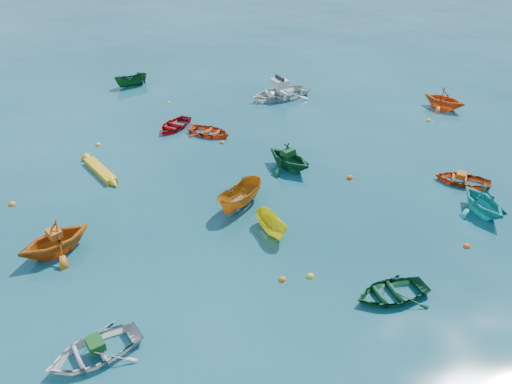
% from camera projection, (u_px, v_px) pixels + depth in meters
% --- Properties ---
extents(ground, '(160.00, 160.00, 0.00)m').
position_uv_depth(ground, '(222.00, 256.00, 21.76)').
color(ground, '#093843').
rests_on(ground, ground).
extents(dinghy_white_near, '(3.79, 3.95, 0.67)m').
position_uv_depth(dinghy_white_near, '(95.00, 355.00, 17.11)').
color(dinghy_white_near, silver).
rests_on(dinghy_white_near, ground).
extents(dinghy_orange_w, '(3.92, 4.11, 1.68)m').
position_uv_depth(dinghy_orange_w, '(58.00, 252.00, 21.99)').
color(dinghy_orange_w, '#C76012').
rests_on(dinghy_orange_w, ground).
extents(sampan_yellow_mid, '(2.31, 2.42, 0.94)m').
position_uv_depth(sampan_yellow_mid, '(272.00, 232.00, 23.30)').
color(sampan_yellow_mid, yellow).
rests_on(sampan_yellow_mid, ground).
extents(dinghy_green_e, '(3.72, 3.52, 0.63)m').
position_uv_depth(dinghy_green_e, '(390.00, 296.00, 19.59)').
color(dinghy_green_e, '#104523').
rests_on(dinghy_green_e, ground).
extents(dinghy_cyan_se, '(3.69, 3.83, 1.55)m').
position_uv_depth(dinghy_cyan_se, '(480.00, 213.00, 24.72)').
color(dinghy_cyan_se, teal).
rests_on(dinghy_cyan_se, ground).
extents(dinghy_red_nw, '(3.22, 2.53, 0.61)m').
position_uv_depth(dinghy_red_nw, '(210.00, 135.00, 32.65)').
color(dinghy_red_nw, red).
rests_on(dinghy_red_nw, ground).
extents(sampan_orange_n, '(2.09, 3.47, 1.26)m').
position_uv_depth(sampan_orange_n, '(241.00, 206.00, 25.22)').
color(sampan_orange_n, '#BC6711').
rests_on(sampan_orange_n, ground).
extents(dinghy_green_n, '(3.99, 3.84, 1.61)m').
position_uv_depth(dinghy_green_n, '(288.00, 168.00, 28.67)').
color(dinghy_green_n, '#135129').
rests_on(dinghy_green_n, ground).
extents(dinghy_red_ne, '(3.07, 2.32, 0.60)m').
position_uv_depth(dinghy_red_ne, '(461.00, 183.00, 27.26)').
color(dinghy_red_ne, '#C63F10').
rests_on(dinghy_red_ne, ground).
extents(dinghy_red_far, '(2.61, 3.32, 0.63)m').
position_uv_depth(dinghy_red_far, '(174.00, 128.00, 33.54)').
color(dinghy_red_far, '#B10E12').
rests_on(dinghy_red_far, ground).
extents(dinghy_orange_far, '(3.98, 3.79, 1.63)m').
position_uv_depth(dinghy_orange_far, '(442.00, 108.00, 36.62)').
color(dinghy_orange_far, '#DD5B14').
rests_on(dinghy_orange_far, ground).
extents(sampan_green_far, '(2.51, 2.78, 1.06)m').
position_uv_depth(sampan_green_far, '(132.00, 86.00, 40.80)').
color(sampan_green_far, '#104518').
rests_on(sampan_green_far, ground).
extents(kayak_yellow, '(3.63, 2.76, 0.40)m').
position_uv_depth(kayak_yellow, '(101.00, 173.00, 28.20)').
color(kayak_yellow, gold).
rests_on(kayak_yellow, ground).
extents(motorboat_white, '(5.68, 5.71, 1.57)m').
position_uv_depth(motorboat_white, '(279.00, 97.00, 38.55)').
color(motorboat_white, silver).
rests_on(motorboat_white, ground).
extents(tarp_green_a, '(0.86, 0.83, 0.33)m').
position_uv_depth(tarp_green_a, '(95.00, 344.00, 16.90)').
color(tarp_green_a, '#134E1A').
rests_on(tarp_green_a, dinghy_white_near).
extents(tarp_orange_a, '(0.83, 0.76, 0.32)m').
position_uv_depth(tarp_orange_a, '(54.00, 233.00, 21.50)').
color(tarp_orange_a, '#D75B16').
rests_on(tarp_orange_a, dinghy_orange_w).
extents(tarp_green_b, '(0.86, 0.92, 0.36)m').
position_uv_depth(tarp_green_b, '(288.00, 152.00, 28.22)').
color(tarp_green_b, '#134C1D').
rests_on(tarp_green_b, dinghy_green_n).
extents(tarp_orange_b, '(0.51, 0.65, 0.29)m').
position_uv_depth(tarp_orange_b, '(461.00, 175.00, 27.06)').
color(tarp_orange_b, '#BA5B13').
rests_on(tarp_orange_b, dinghy_red_ne).
extents(buoy_or_a, '(0.35, 0.35, 0.35)m').
position_uv_depth(buoy_or_a, '(12.00, 205.00, 25.33)').
color(buoy_or_a, orange).
rests_on(buoy_or_a, ground).
extents(buoy_ye_a, '(0.30, 0.30, 0.30)m').
position_uv_depth(buoy_ye_a, '(310.00, 277.00, 20.61)').
color(buoy_ye_a, yellow).
rests_on(buoy_ye_a, ground).
extents(buoy_or_b, '(0.31, 0.31, 0.31)m').
position_uv_depth(buoy_or_b, '(282.00, 280.00, 20.42)').
color(buoy_or_b, orange).
rests_on(buoy_or_b, ground).
extents(buoy_ye_b, '(0.33, 0.33, 0.33)m').
position_uv_depth(buoy_ye_b, '(98.00, 145.00, 31.27)').
color(buoy_ye_b, yellow).
rests_on(buoy_ye_b, ground).
extents(buoy_or_c, '(0.31, 0.31, 0.31)m').
position_uv_depth(buoy_or_c, '(222.00, 143.00, 31.53)').
color(buoy_or_c, '#CE670B').
rests_on(buoy_or_c, ground).
extents(buoy_ye_c, '(0.37, 0.37, 0.37)m').
position_uv_depth(buoy_ye_c, '(270.00, 220.00, 24.18)').
color(buoy_ye_c, yellow).
rests_on(buoy_ye_c, ground).
extents(buoy_or_d, '(0.31, 0.31, 0.31)m').
position_uv_depth(buoy_or_d, '(466.00, 247.00, 22.33)').
color(buoy_or_d, '#F04F0D').
rests_on(buoy_or_d, ground).
extents(buoy_ye_d, '(0.30, 0.30, 0.30)m').
position_uv_depth(buoy_ye_d, '(169.00, 103.00, 37.44)').
color(buoy_ye_d, yellow).
rests_on(buoy_ye_d, ground).
extents(buoy_or_e, '(0.37, 0.37, 0.37)m').
position_uv_depth(buoy_or_e, '(350.00, 179.00, 27.65)').
color(buoy_or_e, '#DC4B0B').
rests_on(buoy_or_e, ground).
extents(buoy_ye_e, '(0.33, 0.33, 0.33)m').
position_uv_depth(buoy_ye_e, '(428.00, 121.00, 34.57)').
color(buoy_ye_e, gold).
rests_on(buoy_ye_e, ground).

